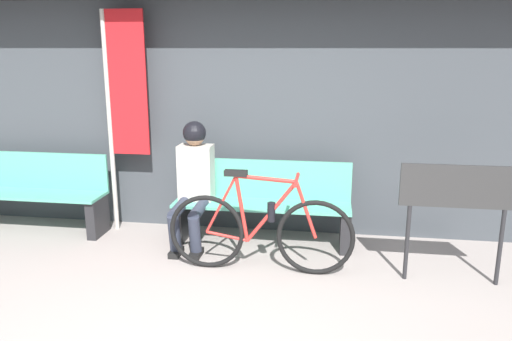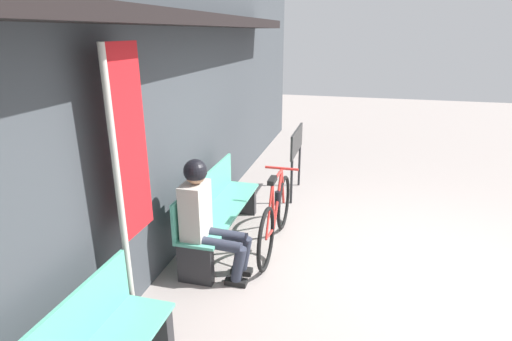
{
  "view_description": "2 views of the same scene",
  "coord_description": "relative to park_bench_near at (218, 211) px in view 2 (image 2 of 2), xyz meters",
  "views": [
    {
      "loc": [
        0.83,
        -2.6,
        1.95
      ],
      "look_at": [
        0.16,
        1.85,
        0.84
      ],
      "focal_mm": 35.0,
      "sensor_mm": 36.0,
      "label": 1
    },
    {
      "loc": [
        -3.82,
        0.68,
        2.39
      ],
      "look_at": [
        0.43,
        1.78,
        0.85
      ],
      "focal_mm": 28.0,
      "sensor_mm": 36.0,
      "label": 2
    }
  ],
  "objects": [
    {
      "name": "ground_plane",
      "position": [
        -0.18,
        -2.17,
        -0.4
      ],
      "size": [
        24.0,
        24.0,
        0.0
      ],
      "primitive_type": "plane",
      "color": "gray"
    },
    {
      "name": "storefront_wall",
      "position": [
        -0.18,
        0.41,
        1.27
      ],
      "size": [
        12.0,
        0.56,
        3.2
      ],
      "color": "#3D4247",
      "rests_on": "ground_plane"
    },
    {
      "name": "park_bench_near",
      "position": [
        0.0,
        0.0,
        0.0
      ],
      "size": [
        1.77,
        0.42,
        0.84
      ],
      "color": "#51A88E",
      "rests_on": "ground_plane"
    },
    {
      "name": "bicycle",
      "position": [
        0.08,
        -0.68,
        -0.02
      ],
      "size": [
        1.65,
        0.4,
        0.92
      ],
      "color": "black",
      "rests_on": "ground_plane"
    },
    {
      "name": "person_seated",
      "position": [
        -0.68,
        -0.12,
        0.31
      ],
      "size": [
        0.34,
        0.66,
        1.24
      ],
      "color": "#2D3342",
      "rests_on": "ground_plane"
    },
    {
      "name": "banner_pole",
      "position": [
        -1.49,
        0.15,
        1.05
      ],
      "size": [
        0.45,
        0.05,
        2.32
      ],
      "color": "#B7B2A8",
      "rests_on": "ground_plane"
    },
    {
      "name": "signboard",
      "position": [
        1.71,
        -0.64,
        0.37
      ],
      "size": [
        0.94,
        0.04,
        1.02
      ],
      "color": "#232326",
      "rests_on": "ground_plane"
    }
  ]
}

